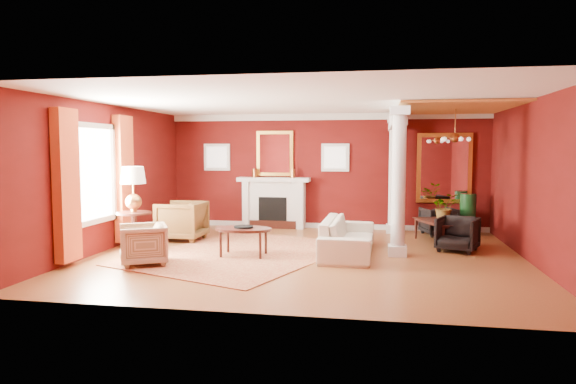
% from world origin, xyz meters
% --- Properties ---
extents(ground, '(8.00, 8.00, 0.00)m').
position_xyz_m(ground, '(0.00, 0.00, 0.00)').
color(ground, brown).
rests_on(ground, ground).
extents(room_shell, '(8.04, 7.04, 2.92)m').
position_xyz_m(room_shell, '(0.00, 0.00, 2.02)').
color(room_shell, '#550D0B').
rests_on(room_shell, ground).
extents(fireplace, '(1.85, 0.42, 1.29)m').
position_xyz_m(fireplace, '(-1.30, 3.32, 0.65)').
color(fireplace, silver).
rests_on(fireplace, ground).
extents(overmantel_mirror, '(0.95, 0.07, 1.15)m').
position_xyz_m(overmantel_mirror, '(-1.30, 3.45, 1.90)').
color(overmantel_mirror, gold).
rests_on(overmantel_mirror, fireplace).
extents(flank_window_left, '(0.70, 0.07, 0.70)m').
position_xyz_m(flank_window_left, '(-2.85, 3.46, 1.80)').
color(flank_window_left, silver).
rests_on(flank_window_left, room_shell).
extents(flank_window_right, '(0.70, 0.07, 0.70)m').
position_xyz_m(flank_window_right, '(0.25, 3.46, 1.80)').
color(flank_window_right, silver).
rests_on(flank_window_right, room_shell).
extents(left_window, '(0.21, 2.55, 2.60)m').
position_xyz_m(left_window, '(-3.89, -0.60, 1.42)').
color(left_window, white).
rests_on(left_window, room_shell).
extents(column_front, '(0.36, 0.36, 2.80)m').
position_xyz_m(column_front, '(1.70, 0.30, 1.43)').
color(column_front, silver).
rests_on(column_front, ground).
extents(column_back, '(0.36, 0.36, 2.80)m').
position_xyz_m(column_back, '(1.70, 3.00, 1.43)').
color(column_back, silver).
rests_on(column_back, ground).
extents(header_beam, '(0.30, 3.20, 0.32)m').
position_xyz_m(header_beam, '(1.70, 1.90, 2.62)').
color(header_beam, silver).
rests_on(header_beam, column_front).
extents(amber_ceiling, '(2.30, 3.40, 0.04)m').
position_xyz_m(amber_ceiling, '(2.85, 1.75, 2.87)').
color(amber_ceiling, '#CB823B').
rests_on(amber_ceiling, room_shell).
extents(dining_mirror, '(1.30, 0.07, 1.70)m').
position_xyz_m(dining_mirror, '(2.90, 3.45, 1.55)').
color(dining_mirror, gold).
rests_on(dining_mirror, room_shell).
extents(chandelier, '(0.60, 0.62, 0.75)m').
position_xyz_m(chandelier, '(2.90, 1.80, 2.25)').
color(chandelier, '#BA793A').
rests_on(chandelier, room_shell).
extents(crown_trim, '(8.00, 0.08, 0.16)m').
position_xyz_m(crown_trim, '(0.00, 3.46, 2.82)').
color(crown_trim, silver).
rests_on(crown_trim, room_shell).
extents(base_trim, '(8.00, 0.08, 0.12)m').
position_xyz_m(base_trim, '(0.00, 3.46, 0.06)').
color(base_trim, silver).
rests_on(base_trim, ground).
extents(rug, '(4.46, 5.08, 0.02)m').
position_xyz_m(rug, '(-1.24, -0.03, 0.01)').
color(rug, maroon).
rests_on(rug, ground).
extents(sofa, '(0.73, 2.37, 0.92)m').
position_xyz_m(sofa, '(0.77, 0.30, 0.46)').
color(sofa, beige).
rests_on(sofa, ground).
extents(armchair_leopard, '(0.90, 0.95, 0.96)m').
position_xyz_m(armchair_leopard, '(-2.94, 1.16, 0.48)').
color(armchair_leopard, black).
rests_on(armchair_leopard, ground).
extents(armchair_stripe, '(1.00, 1.02, 0.79)m').
position_xyz_m(armchair_stripe, '(-2.69, -1.24, 0.39)').
color(armchair_stripe, tan).
rests_on(armchair_stripe, ground).
extents(coffee_table, '(1.07, 1.07, 0.54)m').
position_xyz_m(coffee_table, '(-1.15, -0.24, 0.49)').
color(coffee_table, black).
rests_on(coffee_table, ground).
extents(coffee_book, '(0.15, 0.07, 0.22)m').
position_xyz_m(coffee_book, '(-1.20, -0.26, 0.65)').
color(coffee_book, black).
rests_on(coffee_book, coffee_table).
extents(side_table, '(0.67, 0.67, 1.67)m').
position_xyz_m(side_table, '(-3.40, -0.15, 1.15)').
color(side_table, black).
rests_on(side_table, ground).
extents(dining_table, '(0.94, 1.45, 0.76)m').
position_xyz_m(dining_table, '(2.72, 1.81, 0.38)').
color(dining_table, black).
rests_on(dining_table, ground).
extents(dining_chair_near, '(0.93, 0.91, 0.75)m').
position_xyz_m(dining_chair_near, '(2.88, 0.94, 0.38)').
color(dining_chair_near, black).
rests_on(dining_chair_near, ground).
extents(dining_chair_far, '(0.87, 0.84, 0.72)m').
position_xyz_m(dining_chair_far, '(2.72, 2.85, 0.36)').
color(dining_chair_far, black).
rests_on(dining_chair_far, ground).
extents(green_urn, '(0.41, 0.41, 0.98)m').
position_xyz_m(green_urn, '(3.40, 3.00, 0.38)').
color(green_urn, '#133B18').
rests_on(green_urn, ground).
extents(potted_plant, '(0.71, 0.74, 0.46)m').
position_xyz_m(potted_plant, '(2.73, 1.88, 0.99)').
color(potted_plant, '#26591E').
rests_on(potted_plant, dining_table).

